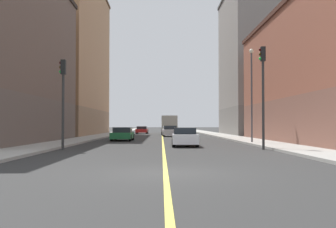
# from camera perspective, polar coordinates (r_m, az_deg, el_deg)

# --- Properties ---
(ground_plane) EXTENTS (400.00, 400.00, 0.00)m
(ground_plane) POSITION_cam_1_polar(r_m,az_deg,el_deg) (12.78, -0.36, -8.60)
(ground_plane) COLOR #2E2E2D
(ground_plane) RESTS_ON ground
(sidewalk_left) EXTENTS (2.94, 168.00, 0.15)m
(sidewalk_left) POSITION_cam_1_polar(r_m,az_deg,el_deg) (62.24, 6.62, -2.89)
(sidewalk_left) COLOR #9E9B93
(sidewalk_left) RESTS_ON ground
(sidewalk_right) EXTENTS (2.94, 168.00, 0.15)m
(sidewalk_right) POSITION_cam_1_polar(r_m,az_deg,el_deg) (62.21, -8.33, -2.89)
(sidewalk_right) COLOR #9E9B93
(sidewalk_right) RESTS_ON ground
(lane_center_stripe) EXTENTS (0.16, 154.00, 0.01)m
(lane_center_stripe) POSITION_cam_1_polar(r_m,az_deg,el_deg) (61.70, -0.85, -2.98)
(lane_center_stripe) COLOR #E5D14C
(lane_center_stripe) RESTS_ON ground
(building_left_near) EXTENTS (8.54, 25.70, 11.40)m
(building_left_near) POSITION_cam_1_polar(r_m,az_deg,el_deg) (35.82, 21.81, 5.22)
(building_left_near) COLOR brown
(building_left_near) RESTS_ON ground
(building_left_mid) EXTENTS (8.54, 16.93, 21.37)m
(building_left_mid) POSITION_cam_1_polar(r_m,az_deg,el_deg) (59.58, 12.54, 7.32)
(building_left_mid) COLOR slate
(building_left_mid) RESTS_ON ground
(building_right_midblock) EXTENTS (8.54, 26.29, 22.94)m
(building_right_midblock) POSITION_cam_1_polar(r_m,az_deg,el_deg) (59.80, -14.19, 8.06)
(building_right_midblock) COLOR #8F6B4F
(building_right_midblock) RESTS_ON ground
(traffic_light_left_near) EXTENTS (0.40, 0.32, 6.43)m
(traffic_light_left_near) POSITION_cam_1_polar(r_m,az_deg,el_deg) (25.09, 13.69, 4.37)
(traffic_light_left_near) COLOR #2D2D2D
(traffic_light_left_near) RESTS_ON ground
(traffic_light_right_near) EXTENTS (0.40, 0.32, 5.57)m
(traffic_light_right_near) POSITION_cam_1_polar(r_m,az_deg,el_deg) (24.99, -15.12, 3.26)
(traffic_light_right_near) COLOR #2D2D2D
(traffic_light_right_near) RESTS_ON ground
(street_lamp_left_near) EXTENTS (0.36, 0.36, 7.59)m
(street_lamp_left_near) POSITION_cam_1_polar(r_m,az_deg,el_deg) (32.50, 12.13, 4.05)
(street_lamp_left_near) COLOR #4C4C51
(street_lamp_left_near) RESTS_ON ground
(car_yellow) EXTENTS (2.08, 4.28, 1.34)m
(car_yellow) POSITION_cam_1_polar(r_m,az_deg,el_deg) (69.39, 0.35, -2.27)
(car_yellow) COLOR gold
(car_yellow) RESTS_ON ground
(car_silver) EXTENTS (2.06, 4.57, 1.41)m
(car_silver) POSITION_cam_1_polar(r_m,az_deg,el_deg) (50.75, 0.27, -2.52)
(car_silver) COLOR silver
(car_silver) RESTS_ON ground
(car_green) EXTENTS (2.00, 4.57, 1.30)m
(car_green) POSITION_cam_1_polar(r_m,az_deg,el_deg) (37.85, -6.65, -2.94)
(car_green) COLOR #1E6B38
(car_green) RESTS_ON ground
(car_red) EXTENTS (2.03, 4.31, 1.24)m
(car_red) POSITION_cam_1_polar(r_m,az_deg,el_deg) (66.15, -3.83, -2.35)
(car_red) COLOR red
(car_red) RESTS_ON ground
(car_white) EXTENTS (1.89, 4.25, 1.34)m
(car_white) POSITION_cam_1_polar(r_m,az_deg,el_deg) (27.99, 2.44, -3.40)
(car_white) COLOR white
(car_white) RESTS_ON ground
(box_truck) EXTENTS (2.47, 6.98, 2.89)m
(box_truck) POSITION_cam_1_polar(r_m,az_deg,el_deg) (61.05, 0.17, -1.54)
(box_truck) COLOR beige
(box_truck) RESTS_ON ground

